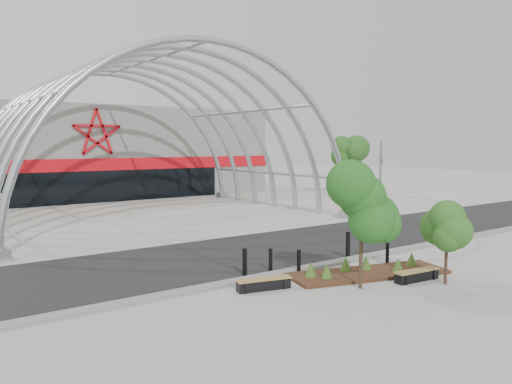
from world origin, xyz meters
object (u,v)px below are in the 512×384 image
Objects in this scene: signal_pole at (380,180)px; bollard_2 at (299,262)px; bench_0 at (264,284)px; bench_1 at (417,276)px; street_tree_1 at (448,219)px; street_tree_0 at (362,203)px.

bollard_2 is at bearing -151.93° from signal_pole.
bench_0 is (-14.29, -7.32, -2.39)m from signal_pole.
signal_pole reaches higher than bench_1.
street_tree_1 is 3.49× the size of bollard_2.
signal_pole reaches higher than street_tree_1.
signal_pole is 13.57m from bench_1.
street_tree_0 reaches higher than bench_1.
street_tree_1 is (-8.86, -10.41, -0.34)m from signal_pole.
bench_1 is at bearing -49.84° from bollard_2.
signal_pole is 1.58× the size of street_tree_1.
street_tree_0 is 2.07× the size of bench_0.
bench_1 is (-9.30, -9.58, -2.39)m from signal_pole.
bench_1 reaches higher than bench_0.
bollard_2 is (-11.99, -6.39, -2.13)m from signal_pole.
bench_1 is (-0.43, 0.83, -2.05)m from street_tree_1.
street_tree_1 reaches higher than bench_1.
street_tree_0 is 4.17m from bench_0.
signal_pole is at bearing 37.99° from street_tree_0.
bollard_2 is at bearing 98.96° from street_tree_0.
bench_1 is (4.99, -2.26, 0.00)m from bench_0.
signal_pole is 2.58× the size of bench_0.
street_tree_1 is at bearing -26.87° from street_tree_0.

